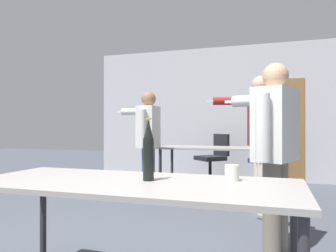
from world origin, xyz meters
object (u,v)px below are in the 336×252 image
Objects in this scene: person_right_polo at (260,130)px; person_far_watching at (274,140)px; office_chair_side_rolled at (213,160)px; beer_bottle at (148,151)px; drink_cup at (232,173)px; person_center_tall at (148,135)px; office_chair_far_left at (269,163)px.

person_right_polo is 1.36m from person_far_watching.
office_chair_side_rolled is 2.52× the size of beer_bottle.
person_far_watching is at bearing 75.92° from drink_cup.
person_center_tall is 1.69× the size of office_chair_side_rolled.
person_center_tall is 1.93m from office_chair_side_rolled.
beer_bottle is (-0.55, -2.46, -0.11)m from person_right_polo.
person_far_watching is at bearing 57.07° from beer_bottle.
person_far_watching reaches higher than person_center_tall.
office_chair_far_left is (0.08, 1.81, -0.60)m from person_right_polo.
person_far_watching is 1.72× the size of office_chair_far_left.
office_chair_side_rolled is (0.67, 1.74, -0.51)m from person_center_tall.
drink_cup is (0.88, -4.25, 0.35)m from office_chair_side_rolled.
drink_cup is (0.48, 0.15, -0.13)m from beer_bottle.
person_far_watching is 1.71× the size of office_chair_side_rolled.
beer_bottle is at bearing 150.70° from person_right_polo.
office_chair_side_rolled is 1.00× the size of office_chair_far_left.
person_center_tall is 2.87m from beer_bottle.
office_chair_side_rolled reaches higher than drink_cup.
person_right_polo is 18.17× the size of drink_cup.
office_chair_far_left is 4.35m from beer_bottle.
person_far_watching is 2.37m from person_center_tall.
person_right_polo reaches higher than office_chair_side_rolled.
person_center_tall is (-1.62, 0.20, -0.08)m from person_right_polo.
drink_cup is at bearing -151.85° from person_center_tall.
person_center_tall is 4.26× the size of beer_bottle.
person_right_polo is at bearing 88.34° from drink_cup.
office_chair_side_rolled is at bearing 28.01° from office_chair_far_left.
beer_bottle is at bearing -161.70° from person_center_tall.
office_chair_side_rolled is 1.03m from office_chair_far_left.
person_center_tall is 1.70× the size of office_chair_far_left.
person_right_polo reaches higher than beer_bottle.
drink_cup is (-0.07, -2.31, -0.24)m from person_right_polo.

